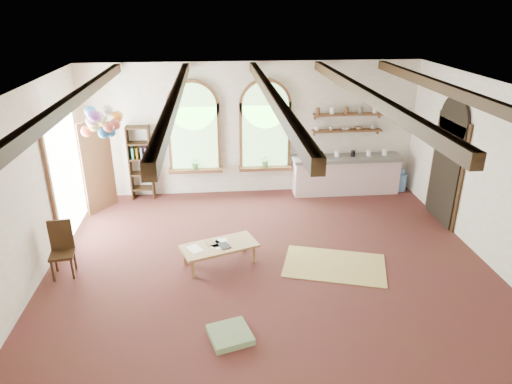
{
  "coord_description": "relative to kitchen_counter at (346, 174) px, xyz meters",
  "views": [
    {
      "loc": [
        -0.92,
        -7.18,
        4.49
      ],
      "look_at": [
        -0.19,
        0.6,
        1.19
      ],
      "focal_mm": 32.0,
      "sensor_mm": 36.0,
      "label": 1
    }
  ],
  "objects": [
    {
      "name": "floor",
      "position": [
        -2.3,
        -3.2,
        -0.48
      ],
      "size": [
        8.0,
        8.0,
        0.0
      ],
      "primitive_type": "plane",
      "color": "#512221",
      "rests_on": "ground"
    },
    {
      "name": "ceiling_beams",
      "position": [
        -2.3,
        -3.2,
        2.62
      ],
      "size": [
        6.2,
        6.8,
        0.18
      ],
      "primitive_type": null,
      "color": "#322210",
      "rests_on": "ceiling"
    },
    {
      "name": "window_left",
      "position": [
        -3.7,
        0.23,
        1.16
      ],
      "size": [
        1.3,
        0.28,
        2.2
      ],
      "color": "brown",
      "rests_on": "floor"
    },
    {
      "name": "window_right",
      "position": [
        -2.0,
        0.23,
        1.16
      ],
      "size": [
        1.3,
        0.28,
        2.2
      ],
      "color": "brown",
      "rests_on": "floor"
    },
    {
      "name": "left_doorway",
      "position": [
        -6.25,
        -1.4,
        0.67
      ],
      "size": [
        0.1,
        1.9,
        2.5
      ],
      "primitive_type": "cube",
      "color": "brown",
      "rests_on": "floor"
    },
    {
      "name": "right_doorway",
      "position": [
        1.65,
        -1.7,
        0.62
      ],
      "size": [
        0.1,
        1.3,
        2.4
      ],
      "primitive_type": "cube",
      "color": "black",
      "rests_on": "floor"
    },
    {
      "name": "kitchen_counter",
      "position": [
        0.0,
        0.0,
        0.0
      ],
      "size": [
        2.68,
        0.62,
        0.94
      ],
      "color": "beige",
      "rests_on": "floor"
    },
    {
      "name": "wall_shelf_lower",
      "position": [
        0.0,
        0.18,
        1.07
      ],
      "size": [
        1.7,
        0.24,
        0.04
      ],
      "primitive_type": "cube",
      "color": "brown",
      "rests_on": "wall_back"
    },
    {
      "name": "wall_shelf_upper",
      "position": [
        0.0,
        0.18,
        1.47
      ],
      "size": [
        1.7,
        0.24,
        0.04
      ],
      "primitive_type": "cube",
      "color": "brown",
      "rests_on": "wall_back"
    },
    {
      "name": "wall_clock",
      "position": [
        1.25,
        0.25,
        1.42
      ],
      "size": [
        0.32,
        0.04,
        0.32
      ],
      "primitive_type": "cylinder",
      "rotation": [
        1.57,
        0.0,
        0.0
      ],
      "color": "black",
      "rests_on": "wall_back"
    },
    {
      "name": "bookshelf",
      "position": [
        -5.0,
        0.12,
        0.42
      ],
      "size": [
        0.53,
        0.32,
        1.8
      ],
      "color": "#322210",
      "rests_on": "floor"
    },
    {
      "name": "coffee_table",
      "position": [
        -3.2,
        -3.11,
        -0.13
      ],
      "size": [
        1.49,
        1.04,
        0.39
      ],
      "color": "#A87C4D",
      "rests_on": "floor"
    },
    {
      "name": "side_chair",
      "position": [
        -5.93,
        -3.22,
        -0.19
      ],
      "size": [
        0.44,
        0.44,
        1.0
      ],
      "color": "#322210",
      "rests_on": "floor"
    },
    {
      "name": "floor_mat",
      "position": [
        -1.12,
        -3.39,
        -0.47
      ],
      "size": [
        2.06,
        1.6,
        0.02
      ],
      "primitive_type": "cube",
      "rotation": [
        0.0,
        0.0,
        -0.29
      ],
      "color": "tan",
      "rests_on": "floor"
    },
    {
      "name": "floor_cushion",
      "position": [
        -3.1,
        -5.13,
        -0.43
      ],
      "size": [
        0.71,
        0.71,
        0.1
      ],
      "primitive_type": "cube",
      "rotation": [
        0.0,
        0.0,
        0.28
      ],
      "color": "#708C61",
      "rests_on": "floor"
    },
    {
      "name": "water_jug_a",
      "position": [
        1.45,
        -0.0,
        -0.23
      ],
      "size": [
        0.29,
        0.29,
        0.56
      ],
      "color": "#5C8AC5",
      "rests_on": "floor"
    },
    {
      "name": "water_jug_b",
      "position": [
        1.0,
        0.0,
        -0.23
      ],
      "size": [
        0.29,
        0.29,
        0.57
      ],
      "color": "#5C8AC5",
      "rests_on": "floor"
    },
    {
      "name": "balloon_cluster",
      "position": [
        -5.35,
        -1.63,
        1.86
      ],
      "size": [
        0.8,
        0.82,
        1.14
      ],
      "color": "white",
      "rests_on": "floor"
    },
    {
      "name": "table_book",
      "position": [
        -3.44,
        -3.05,
        -0.08
      ],
      "size": [
        0.23,
        0.27,
        0.02
      ],
      "primitive_type": "imported",
      "rotation": [
        0.0,
        0.0,
        0.4
      ],
      "color": "olive",
      "rests_on": "coffee_table"
    },
    {
      "name": "tablet",
      "position": [
        -3.11,
        -3.15,
        -0.08
      ],
      "size": [
        0.25,
        0.3,
        0.01
      ],
      "primitive_type": "cube",
      "rotation": [
        0.0,
        0.0,
        0.37
      ],
      "color": "black",
      "rests_on": "coffee_table"
    },
    {
      "name": "potted_plant_left",
      "position": [
        -3.7,
        0.12,
        0.37
      ],
      "size": [
        0.27,
        0.23,
        0.3
      ],
      "primitive_type": "imported",
      "color": "#598C4C",
      "rests_on": "window_left"
    },
    {
      "name": "potted_plant_right",
      "position": [
        -2.0,
        0.12,
        0.37
      ],
      "size": [
        0.27,
        0.23,
        0.3
      ],
      "primitive_type": "imported",
      "color": "#598C4C",
      "rests_on": "window_right"
    },
    {
      "name": "shelf_cup_a",
      "position": [
        -0.75,
        0.18,
        1.14
      ],
      "size": [
        0.12,
        0.1,
        0.1
      ],
      "primitive_type": "imported",
      "color": "white",
      "rests_on": "wall_shelf_lower"
    },
    {
      "name": "shelf_cup_b",
      "position": [
        -0.4,
        0.18,
        1.14
      ],
      "size": [
        0.1,
        0.1,
        0.09
      ],
      "primitive_type": "imported",
      "color": "beige",
      "rests_on": "wall_shelf_lower"
    },
    {
      "name": "shelf_bowl_a",
      "position": [
        -0.05,
        0.18,
        1.12
      ],
      "size": [
        0.22,
        0.22,
        0.05
      ],
      "primitive_type": "imported",
      "color": "beige",
      "rests_on": "wall_shelf_lower"
    },
    {
      "name": "shelf_bowl_b",
      "position": [
        0.3,
        0.18,
        1.12
      ],
      "size": [
        0.2,
        0.2,
        0.06
      ],
      "primitive_type": "imported",
      "color": "#8C664C",
      "rests_on": "wall_shelf_lower"
    },
    {
      "name": "shelf_vase",
      "position": [
        0.65,
        0.18,
        1.19
      ],
      "size": [
        0.18,
        0.18,
        0.19
      ],
      "primitive_type": "imported",
      "color": "slate",
      "rests_on": "wall_shelf_lower"
    }
  ]
}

